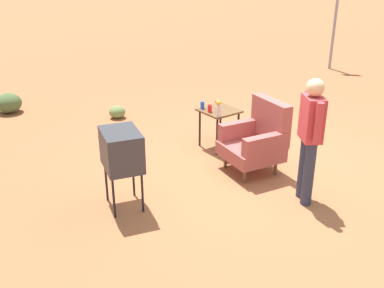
{
  "coord_description": "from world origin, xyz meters",
  "views": [
    {
      "loc": [
        4.19,
        -4.45,
        3.03
      ],
      "look_at": [
        -0.24,
        -1.14,
        0.65
      ],
      "focal_mm": 42.24,
      "sensor_mm": 36.0,
      "label": 1
    }
  ],
  "objects_px": {
    "soda_can_red": "(210,108)",
    "flower_vase": "(218,107)",
    "soda_can_blue": "(202,105)",
    "person_standing": "(310,134)",
    "armchair": "(257,139)",
    "tv_on_stand": "(122,150)",
    "side_table": "(219,116)",
    "road_sign": "(335,18)"
  },
  "relations": [
    {
      "from": "armchair",
      "to": "road_sign",
      "type": "distance_m",
      "value": 6.99
    },
    {
      "from": "tv_on_stand",
      "to": "soda_can_blue",
      "type": "height_order",
      "value": "tv_on_stand"
    },
    {
      "from": "soda_can_red",
      "to": "armchair",
      "type": "bearing_deg",
      "value": 5.2
    },
    {
      "from": "side_table",
      "to": "tv_on_stand",
      "type": "xyz_separation_m",
      "value": [
        0.74,
        -2.18,
        0.23
      ]
    },
    {
      "from": "soda_can_blue",
      "to": "soda_can_red",
      "type": "height_order",
      "value": "same"
    },
    {
      "from": "tv_on_stand",
      "to": "flower_vase",
      "type": "relative_size",
      "value": 3.89
    },
    {
      "from": "soda_can_blue",
      "to": "flower_vase",
      "type": "bearing_deg",
      "value": -3.63
    },
    {
      "from": "person_standing",
      "to": "soda_can_red",
      "type": "xyz_separation_m",
      "value": [
        -2.02,
        0.03,
        -0.22
      ]
    },
    {
      "from": "side_table",
      "to": "armchair",
      "type": "bearing_deg",
      "value": -5.9
    },
    {
      "from": "soda_can_blue",
      "to": "armchair",
      "type": "bearing_deg",
      "value": 4.12
    },
    {
      "from": "armchair",
      "to": "side_table",
      "type": "xyz_separation_m",
      "value": [
        -0.99,
        0.1,
        0.06
      ]
    },
    {
      "from": "soda_can_blue",
      "to": "soda_can_red",
      "type": "relative_size",
      "value": 1.0
    },
    {
      "from": "side_table",
      "to": "flower_vase",
      "type": "xyz_separation_m",
      "value": [
        0.23,
        -0.22,
        0.25
      ]
    },
    {
      "from": "side_table",
      "to": "flower_vase",
      "type": "bearing_deg",
      "value": -43.59
    },
    {
      "from": "soda_can_red",
      "to": "flower_vase",
      "type": "bearing_deg",
      "value": -5.56
    },
    {
      "from": "tv_on_stand",
      "to": "road_sign",
      "type": "xyz_separation_m",
      "value": [
        -3.08,
        8.16,
        0.6
      ]
    },
    {
      "from": "side_table",
      "to": "flower_vase",
      "type": "height_order",
      "value": "flower_vase"
    },
    {
      "from": "road_sign",
      "to": "soda_can_red",
      "type": "bearing_deg",
      "value": -69.32
    },
    {
      "from": "soda_can_red",
      "to": "flower_vase",
      "type": "distance_m",
      "value": 0.25
    },
    {
      "from": "tv_on_stand",
      "to": "soda_can_red",
      "type": "distance_m",
      "value": 2.12
    },
    {
      "from": "soda_can_red",
      "to": "flower_vase",
      "type": "xyz_separation_m",
      "value": [
        0.23,
        -0.02,
        0.09
      ]
    },
    {
      "from": "side_table",
      "to": "person_standing",
      "type": "height_order",
      "value": "person_standing"
    },
    {
      "from": "armchair",
      "to": "tv_on_stand",
      "type": "bearing_deg",
      "value": -96.84
    },
    {
      "from": "armchair",
      "to": "flower_vase",
      "type": "distance_m",
      "value": 0.83
    },
    {
      "from": "soda_can_red",
      "to": "soda_can_blue",
      "type": "bearing_deg",
      "value": 178.65
    },
    {
      "from": "tv_on_stand",
      "to": "soda_can_red",
      "type": "relative_size",
      "value": 8.44
    },
    {
      "from": "armchair",
      "to": "soda_can_red",
      "type": "relative_size",
      "value": 8.69
    },
    {
      "from": "side_table",
      "to": "soda_can_red",
      "type": "distance_m",
      "value": 0.25
    },
    {
      "from": "soda_can_blue",
      "to": "road_sign",
      "type": "bearing_deg",
      "value": 109.07
    },
    {
      "from": "tv_on_stand",
      "to": "person_standing",
      "type": "xyz_separation_m",
      "value": [
        1.27,
        1.95,
        0.16
      ]
    },
    {
      "from": "person_standing",
      "to": "road_sign",
      "type": "height_order",
      "value": "road_sign"
    },
    {
      "from": "person_standing",
      "to": "soda_can_blue",
      "type": "distance_m",
      "value": 2.23
    },
    {
      "from": "tv_on_stand",
      "to": "person_standing",
      "type": "height_order",
      "value": "person_standing"
    },
    {
      "from": "soda_can_red",
      "to": "person_standing",
      "type": "bearing_deg",
      "value": -0.96
    },
    {
      "from": "side_table",
      "to": "soda_can_blue",
      "type": "bearing_deg",
      "value": -137.37
    },
    {
      "from": "tv_on_stand",
      "to": "flower_vase",
      "type": "bearing_deg",
      "value": 104.64
    },
    {
      "from": "armchair",
      "to": "soda_can_blue",
      "type": "height_order",
      "value": "armchair"
    },
    {
      "from": "road_sign",
      "to": "flower_vase",
      "type": "relative_size",
      "value": 9.21
    },
    {
      "from": "tv_on_stand",
      "to": "road_sign",
      "type": "distance_m",
      "value": 8.74
    },
    {
      "from": "person_standing",
      "to": "soda_can_blue",
      "type": "relative_size",
      "value": 13.44
    },
    {
      "from": "tv_on_stand",
      "to": "flower_vase",
      "type": "xyz_separation_m",
      "value": [
        -0.51,
        1.96,
        0.02
      ]
    },
    {
      "from": "tv_on_stand",
      "to": "person_standing",
      "type": "relative_size",
      "value": 0.63
    }
  ]
}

